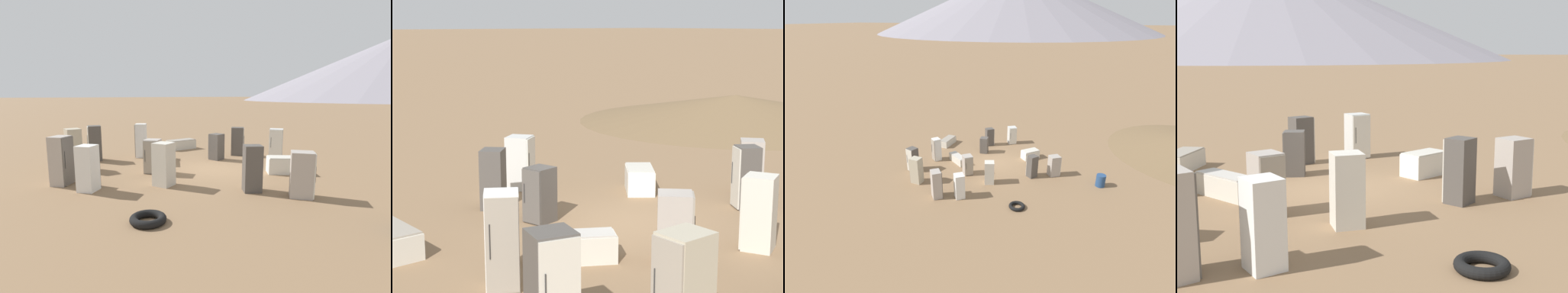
% 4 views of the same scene
% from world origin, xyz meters
% --- Properties ---
extents(ground_plane, '(1000.00, 1000.00, 0.00)m').
position_xyz_m(ground_plane, '(0.00, 0.00, 0.00)').
color(ground_plane, '#846647').
extents(dirt_mound, '(15.93, 15.93, 1.34)m').
position_xyz_m(dirt_mound, '(16.30, 9.07, 0.67)').
color(dirt_mound, brown).
rests_on(dirt_mound, ground_plane).
extents(discarded_fridge_1, '(1.00, 1.00, 1.61)m').
position_xyz_m(discarded_fridge_1, '(0.00, 4.62, 0.81)').
color(discarded_fridge_1, silver).
rests_on(discarded_fridge_1, ground_plane).
extents(discarded_fridge_2, '(1.51, 1.59, 0.75)m').
position_xyz_m(discarded_fridge_2, '(2.52, 2.06, 0.37)').
color(discarded_fridge_2, silver).
rests_on(discarded_fridge_2, ground_plane).
extents(discarded_fridge_3, '(0.92, 0.92, 1.63)m').
position_xyz_m(discarded_fridge_3, '(-1.75, 3.35, 0.81)').
color(discarded_fridge_3, '#4C4742').
rests_on(discarded_fridge_3, ground_plane).
extents(discarded_fridge_4, '(1.02, 1.00, 1.58)m').
position_xyz_m(discarded_fridge_4, '(4.96, -0.14, 0.79)').
color(discarded_fridge_4, '#A89E93').
rests_on(discarded_fridge_4, ground_plane).
extents(discarded_fridge_5, '(0.88, 0.89, 1.68)m').
position_xyz_m(discarded_fridge_5, '(0.97, -3.23, 0.84)').
color(discarded_fridge_5, beige).
rests_on(discarded_fridge_5, ground_plane).
extents(discarded_fridge_6, '(0.86, 0.86, 1.89)m').
position_xyz_m(discarded_fridge_6, '(-4.56, -1.45, 0.95)').
color(discarded_fridge_6, white).
rests_on(discarded_fridge_6, ground_plane).
extents(discarded_fridge_9, '(0.83, 0.83, 1.87)m').
position_xyz_m(discarded_fridge_9, '(-5.20, -3.85, 0.94)').
color(discarded_fridge_9, '#4C4742').
rests_on(discarded_fridge_9, ground_plane).
extents(discarded_fridge_10, '(0.99, 0.99, 1.51)m').
position_xyz_m(discarded_fridge_10, '(-1.07, -2.61, 0.76)').
color(discarded_fridge_10, '#A89E93').
rests_on(discarded_fridge_10, ground_plane).
extents(discarded_fridge_12, '(0.76, 0.72, 1.41)m').
position_xyz_m(discarded_fridge_12, '(-1.52, 1.53, 0.70)').
color(discarded_fridge_12, '#4C4742').
rests_on(discarded_fridge_12, ground_plane).
extents(discarded_fridge_13, '(0.86, 0.86, 1.70)m').
position_xyz_m(discarded_fridge_13, '(3.49, -1.03, 0.85)').
color(discarded_fridge_13, '#4C4742').
rests_on(discarded_fridge_13, ground_plane).
extents(discarded_fridge_14, '(1.94, 1.53, 0.63)m').
position_xyz_m(discarded_fridge_14, '(-2.70, -1.18, 0.31)').
color(discarded_fridge_14, beige).
rests_on(discarded_fridge_14, ground_plane).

